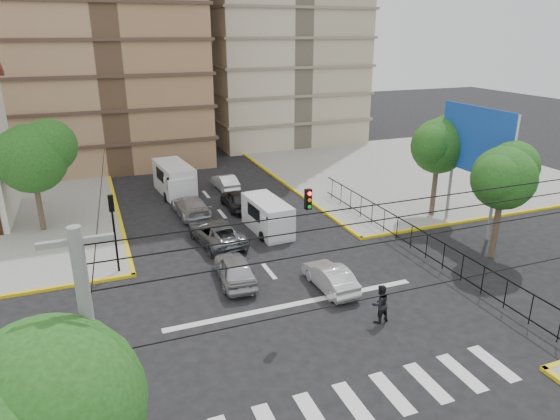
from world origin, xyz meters
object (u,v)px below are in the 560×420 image
van_right_lane (269,218)px  car_white_front_right (330,277)px  traffic_light_nw (113,221)px  van_left_lane (175,180)px  car_silver_front_left (235,269)px  pedestrian_crosswalk (380,304)px

van_right_lane → car_white_front_right: size_ratio=1.23×
traffic_light_nw → van_left_lane: traffic_light_nw is taller
van_left_lane → car_silver_front_left: van_left_lane is taller
car_silver_front_left → car_white_front_right: bearing=154.6°
van_left_lane → car_white_front_right: van_left_lane is taller
car_silver_front_left → pedestrian_crosswalk: 7.99m
traffic_light_nw → car_white_front_right: 11.87m
van_left_lane → car_silver_front_left: bearing=-95.1°
van_left_lane → pedestrian_crosswalk: 23.09m
van_right_lane → car_silver_front_left: 7.14m
car_white_front_right → van_left_lane: bearing=-78.3°
traffic_light_nw → car_silver_front_left: 6.97m
car_silver_front_left → pedestrian_crosswalk: size_ratio=2.38×
van_right_lane → car_silver_front_left: (-4.07, -5.86, -0.31)m
van_left_lane → car_silver_front_left: (0.20, -16.30, -0.47)m
traffic_light_nw → car_white_front_right: size_ratio=1.10×
car_silver_front_left → car_white_front_right: car_silver_front_left is taller
car_white_front_right → van_right_lane: bearing=-89.9°
traffic_light_nw → car_silver_front_left: (5.69, -3.26, -2.36)m
pedestrian_crosswalk → car_white_front_right: bearing=-85.8°
car_white_front_right → pedestrian_crosswalk: bearing=98.6°
van_left_lane → car_white_front_right: size_ratio=1.44×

